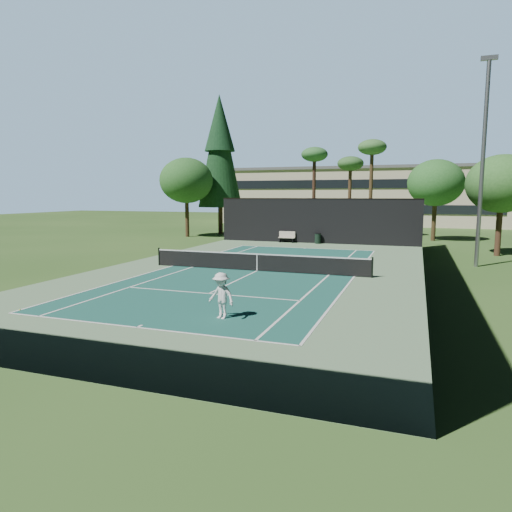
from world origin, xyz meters
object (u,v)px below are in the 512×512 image
at_px(tennis_ball_c, 263,261).
at_px(tennis_ball_d, 215,255).
at_px(tennis_ball_b, 261,268).
at_px(park_bench, 287,237).
at_px(tennis_net, 257,262).
at_px(trash_bin, 318,238).
at_px(player, 221,296).
at_px(tennis_ball_a, 20,310).

height_order(tennis_ball_c, tennis_ball_d, tennis_ball_c).
bearing_deg(tennis_ball_b, tennis_ball_d, 139.50).
height_order(tennis_ball_b, park_bench, park_bench).
distance_m(tennis_net, park_bench, 15.96).
bearing_deg(tennis_ball_d, trash_bin, 63.28).
bearing_deg(park_bench, tennis_net, -80.48).
bearing_deg(park_bench, player, -79.42).
xyz_separation_m(tennis_ball_b, park_bench, (-2.58, 14.76, 0.51)).
bearing_deg(tennis_net, trash_bin, 89.18).
height_order(tennis_net, player, player).
xyz_separation_m(tennis_net, player, (2.15, -9.91, 0.26)).
relative_size(tennis_ball_c, trash_bin, 0.08).
xyz_separation_m(player, trash_bin, (-1.93, 25.59, -0.34)).
bearing_deg(tennis_net, player, -77.74).
xyz_separation_m(player, tennis_ball_b, (-2.22, 10.89, -0.79)).
relative_size(player, park_bench, 1.10).
distance_m(tennis_ball_b, park_bench, 14.99).
bearing_deg(tennis_ball_a, trash_bin, 78.16).
xyz_separation_m(tennis_net, tennis_ball_b, (-0.06, 0.99, -0.52)).
relative_size(player, tennis_ball_a, 26.01).
bearing_deg(tennis_ball_b, tennis_net, -86.32).
relative_size(tennis_net, tennis_ball_c, 173.07).
bearing_deg(tennis_ball_c, player, -77.46).
height_order(tennis_ball_a, park_bench, park_bench).
relative_size(tennis_net, tennis_ball_b, 186.56).
distance_m(tennis_net, trash_bin, 15.69).
bearing_deg(trash_bin, park_bench, 178.86).
bearing_deg(tennis_ball_b, tennis_ball_a, -113.49).
height_order(tennis_net, trash_bin, tennis_net).
bearing_deg(tennis_ball_a, player, 11.31).
distance_m(tennis_net, tennis_ball_c, 3.82).
relative_size(tennis_ball_a, tennis_ball_c, 0.85).
bearing_deg(tennis_ball_c, tennis_ball_a, -106.90).
bearing_deg(tennis_ball_b, trash_bin, 88.88).
distance_m(park_bench, trash_bin, 2.87).
height_order(player, park_bench, player).
height_order(tennis_ball_a, tennis_ball_b, tennis_ball_b).
distance_m(player, tennis_ball_b, 11.14).
relative_size(tennis_ball_a, tennis_ball_d, 0.87).
bearing_deg(trash_bin, tennis_ball_d, -116.72).
xyz_separation_m(player, park_bench, (-4.79, 25.65, -0.27)).
relative_size(player, tennis_ball_b, 23.77).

